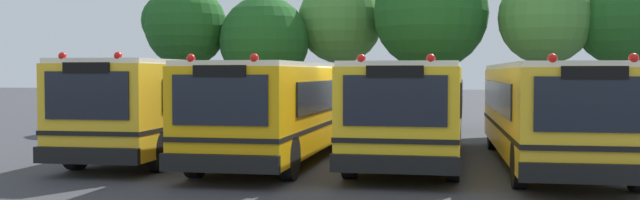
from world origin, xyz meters
The scene contains 11 objects.
ground_plane centered at (0.00, 0.00, 0.00)m, with size 160.00×160.00×0.00m, color #38383D.
school_bus_0 centered at (-5.20, 0.17, 1.46)m, with size 2.59×9.47×2.79m.
school_bus_1 centered at (-1.81, 0.04, 1.43)m, with size 2.58×10.64×2.71m.
school_bus_2 centered at (1.63, 0.10, 1.42)m, with size 2.71×9.75×2.70m.
school_bus_3 centered at (5.06, -0.01, 1.41)m, with size 2.74×10.82×2.68m.
tree_0 centered at (-8.67, 9.96, 4.33)m, with size 3.66×3.48×6.04m.
tree_1 centered at (-5.18, 10.13, 3.60)m, with size 3.75×3.75×5.53m.
tree_2 centered at (-2.07, 11.32, 4.54)m, with size 3.64×3.64×6.36m.
tree_3 centered at (1.88, 9.96, 4.71)m, with size 4.56×4.56×6.99m.
tree_4 centered at (6.24, 9.39, 4.51)m, with size 3.56×3.56×6.20m.
tree_5 centered at (8.98, 9.31, 4.39)m, with size 3.53×3.44×6.05m.
Camera 1 is at (2.67, -18.48, 2.33)m, focal length 39.56 mm.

